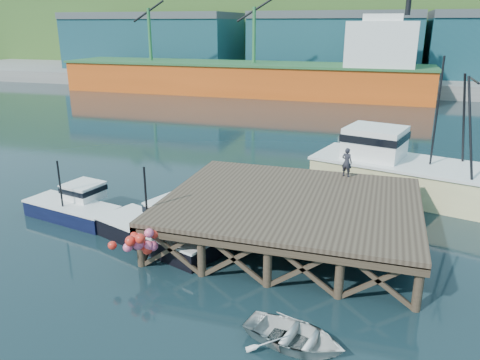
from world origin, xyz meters
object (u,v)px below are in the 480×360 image
at_px(dockworker, 347,162).
at_px(boat_black, 163,228).
at_px(boat_navy, 75,205).
at_px(trawler, 414,170).
at_px(dinghy, 294,336).

bearing_deg(dockworker, boat_black, 58.73).
bearing_deg(boat_navy, trawler, 38.05).
relative_size(dinghy, dockworker, 2.12).
xyz_separation_m(boat_navy, dinghy, (13.62, -7.14, -0.33)).
relative_size(trawler, dinghy, 3.88).
distance_m(trawler, dinghy, 16.65).
distance_m(dinghy, dockworker, 12.60).
bearing_deg(dockworker, boat_navy, 39.63).
bearing_deg(dockworker, trawler, -115.87).
bearing_deg(trawler, boat_navy, -138.31).
relative_size(boat_navy, trawler, 0.43).
xyz_separation_m(boat_navy, trawler, (17.79, 8.92, 1.05)).
bearing_deg(trawler, boat_black, -123.72).
xyz_separation_m(boat_black, dockworker, (8.01, 6.58, 2.19)).
xyz_separation_m(boat_black, dinghy, (7.60, -5.75, -0.39)).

